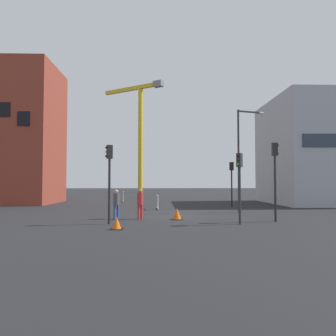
% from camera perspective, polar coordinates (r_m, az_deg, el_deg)
% --- Properties ---
extents(ground, '(160.00, 160.00, 0.00)m').
position_cam_1_polar(ground, '(21.49, 0.56, -8.14)').
color(ground, black).
extents(brick_building, '(8.64, 7.42, 13.53)m').
position_cam_1_polar(brick_building, '(35.82, -25.63, 5.26)').
color(brick_building, brown).
rests_on(brick_building, ground).
extents(office_block, '(9.46, 10.56, 10.13)m').
position_cam_1_polar(office_block, '(35.15, 24.95, 2.61)').
color(office_block, '#A8AAB2').
rests_on(office_block, ground).
extents(construction_crane, '(12.20, 8.17, 21.20)m').
position_cam_1_polar(construction_crane, '(64.45, -5.00, 8.06)').
color(construction_crane, gold).
rests_on(construction_crane, ground).
extents(streetlamp_tall, '(2.04, 0.72, 7.18)m').
position_cam_1_polar(streetlamp_tall, '(23.27, 12.84, 2.93)').
color(streetlamp_tall, '#2D2D30').
rests_on(streetlamp_tall, ground).
extents(traffic_light_near, '(0.39, 0.35, 3.80)m').
position_cam_1_polar(traffic_light_near, '(28.18, 11.12, -1.49)').
color(traffic_light_near, black).
rests_on(traffic_light_near, ground).
extents(traffic_light_median, '(0.37, 0.25, 4.26)m').
position_cam_1_polar(traffic_light_median, '(18.45, 18.27, -0.15)').
color(traffic_light_median, '#232326').
rests_on(traffic_light_median, ground).
extents(traffic_light_crosswalk, '(0.39, 0.33, 4.03)m').
position_cam_1_polar(traffic_light_crosswalk, '(16.84, -10.26, -0.50)').
color(traffic_light_crosswalk, '#232326').
rests_on(traffic_light_crosswalk, ground).
extents(traffic_light_verge, '(0.36, 0.38, 3.59)m').
position_cam_1_polar(traffic_light_verge, '(16.82, 12.43, -1.39)').
color(traffic_light_verge, '#2D2D30').
rests_on(traffic_light_verge, ground).
extents(pedestrian_walking, '(0.34, 0.34, 1.72)m').
position_cam_1_polar(pedestrian_walking, '(18.80, -4.92, -5.89)').
color(pedestrian_walking, red).
rests_on(pedestrian_walking, ground).
extents(pedestrian_waiting, '(0.34, 0.34, 1.68)m').
position_cam_1_polar(pedestrian_waiting, '(19.09, -9.06, -5.90)').
color(pedestrian_waiting, '#33519E').
rests_on(pedestrian_waiting, ground).
extents(safety_barrier_mid_span, '(0.18, 1.96, 1.08)m').
position_cam_1_polar(safety_barrier_mid_span, '(25.31, -1.81, -5.98)').
color(safety_barrier_mid_span, '#B2B5BA').
rests_on(safety_barrier_mid_span, ground).
extents(safety_barrier_rear, '(0.21, 2.00, 1.08)m').
position_cam_1_polar(safety_barrier_rear, '(34.47, -7.84, -4.99)').
color(safety_barrier_rear, '#9EA0A5').
rests_on(safety_barrier_rear, ground).
extents(traffic_cone_by_barrier, '(0.56, 0.56, 0.57)m').
position_cam_1_polar(traffic_cone_by_barrier, '(15.07, -9.00, -9.59)').
color(traffic_cone_by_barrier, black).
rests_on(traffic_cone_by_barrier, ground).
extents(traffic_cone_striped, '(0.64, 0.64, 0.65)m').
position_cam_1_polar(traffic_cone_striped, '(18.61, 1.60, -8.10)').
color(traffic_cone_striped, black).
rests_on(traffic_cone_striped, ground).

